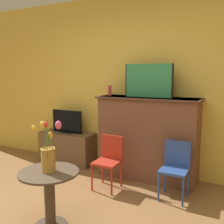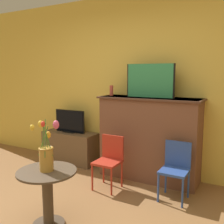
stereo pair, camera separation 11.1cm
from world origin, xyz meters
The scene contains 10 objects.
wall_back centered at (0.00, 2.13, 1.35)m, with size 8.00×0.06×2.70m.
fireplace_mantel centered at (0.36, 1.88, 0.61)m, with size 1.46×0.48×1.19m.
painting centered at (0.35, 1.89, 1.42)m, with size 0.70×0.03×0.47m.
mantel_candle centered at (-0.27, 1.88, 1.26)m, with size 0.05×0.05×0.15m.
tv_stand centered at (-1.09, 1.90, 0.26)m, with size 0.96×0.37×0.52m.
tv_monitor centered at (-1.09, 1.90, 0.71)m, with size 0.58×0.12×0.38m.
chair_red centered at (0.01, 1.34, 0.41)m, with size 0.32×0.32×0.70m.
chair_blue centered at (0.86, 1.46, 0.41)m, with size 0.32×0.32×0.70m.
side_table centered at (-0.09, 0.26, 0.37)m, with size 0.59×0.59×0.57m.
vase_tulips centered at (-0.08, 0.26, 0.75)m, with size 0.26×0.21×0.52m.
Camera 1 is at (1.57, -1.63, 1.52)m, focal length 42.00 mm.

